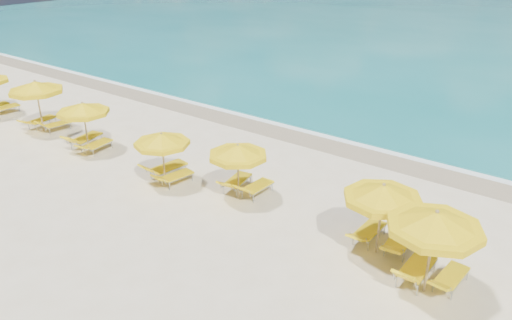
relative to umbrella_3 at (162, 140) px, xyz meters
The scene contains 23 objects.
ground_plane 3.56m from the umbrella_3, ahead, with size 120.00×120.00×0.00m, color beige.
wet_sand_band 8.43m from the umbrella_3, 68.23° to the left, with size 120.00×2.60×0.01m, color tan.
foam_line 9.17m from the umbrella_3, 70.12° to the left, with size 120.00×1.20×0.03m, color white.
whitecap_near 17.59m from the umbrella_3, 99.69° to the left, with size 14.00×0.36×0.05m, color white.
umbrella_1 9.03m from the umbrella_3, behind, with size 2.99×2.99×2.55m.
umbrella_2 5.14m from the umbrella_3, behind, with size 2.81×2.81×2.25m.
umbrella_3 is the anchor object (origin of this frame).
umbrella_4 3.09m from the umbrella_3, 14.99° to the left, with size 2.64×2.64×2.15m.
umbrella_5 8.46m from the umbrella_3, ahead, with size 2.67×2.67×2.33m.
umbrella_6 10.23m from the umbrella_3, ahead, with size 2.68×2.68×2.50m.
lounger_0_right 13.04m from the umbrella_3, behind, with size 0.66×1.80×0.75m.
lounger_1_left 9.67m from the umbrella_3, behind, with size 0.82×1.93×0.69m.
lounger_1_right 8.66m from the umbrella_3, behind, with size 0.72×1.66×0.72m.
lounger_2_left 5.84m from the umbrella_3, behind, with size 1.01×2.04×0.87m.
lounger_2_right 4.98m from the umbrella_3, behind, with size 0.82×1.82×0.66m.
lounger_3_left 1.69m from the umbrella_3, 128.06° to the left, with size 0.89×2.01×0.84m.
lounger_3_right 1.67m from the umbrella_3, 37.43° to the left, with size 0.79×1.73×0.66m.
lounger_4_left 3.23m from the umbrella_3, 27.41° to the left, with size 0.93×1.87×0.78m.
lounger_4_right 3.97m from the umbrella_3, 22.19° to the left, with size 0.62×1.73×0.76m.
lounger_5_left 8.18m from the umbrella_3, ahead, with size 0.61×1.79×0.67m.
lounger_5_right 9.13m from the umbrella_3, ahead, with size 0.86×2.01×0.70m.
lounger_6_left 9.98m from the umbrella_3, ahead, with size 0.68×1.92×0.91m.
lounger_6_right 10.83m from the umbrella_3, ahead, with size 0.69×1.76×0.66m.
Camera 1 is at (10.09, -11.80, 8.68)m, focal length 35.00 mm.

